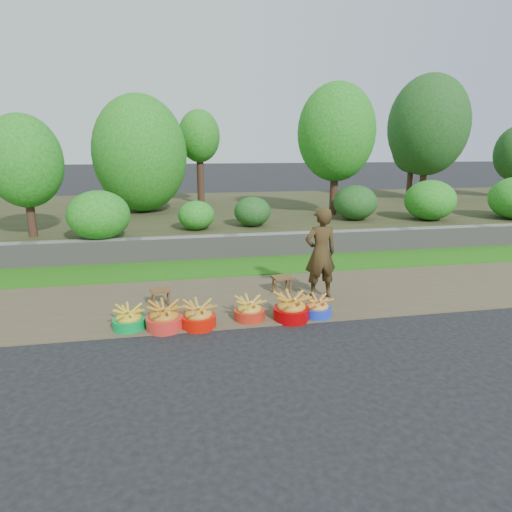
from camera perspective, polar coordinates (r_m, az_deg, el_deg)
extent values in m
plane|color=black|center=(6.42, 1.44, -9.42)|extent=(120.00, 120.00, 0.00)
cube|color=brown|center=(7.55, -0.53, -5.57)|extent=(80.00, 2.50, 0.02)
cube|color=#246A11|center=(9.43, -2.66, -1.40)|extent=(80.00, 1.50, 0.04)
cube|color=slate|center=(10.18, -3.34, 1.27)|extent=(80.00, 0.35, 0.55)
cube|color=#383A1E|center=(14.97, -5.74, 5.40)|extent=(80.00, 10.00, 0.50)
cylinder|color=#3A2419|center=(14.53, -14.85, 7.63)|extent=(0.17, 0.17, 0.96)
ellipsoid|color=#28871E|center=(14.44, -15.20, 13.00)|extent=(2.94, 2.94, 3.68)
cylinder|color=#3A2419|center=(18.38, 21.43, 10.00)|extent=(0.25, 0.25, 1.94)
ellipsoid|color=#21541C|center=(18.36, 21.99, 15.84)|extent=(3.03, 3.03, 3.79)
cylinder|color=#3A2419|center=(16.14, -7.42, 10.46)|extent=(0.26, 0.26, 1.99)
ellipsoid|color=#28871E|center=(16.11, -7.59, 15.57)|extent=(1.49, 1.49, 1.87)
cylinder|color=#3A2419|center=(11.39, -27.86, 5.39)|extent=(0.19, 0.19, 1.25)
ellipsoid|color=#28871E|center=(11.30, -28.55, 11.06)|extent=(1.70, 1.70, 2.12)
cylinder|color=#3A2419|center=(18.77, 19.82, 9.62)|extent=(0.22, 0.22, 1.55)
ellipsoid|color=#21541C|center=(18.72, 20.15, 13.44)|extent=(1.61, 1.61, 2.01)
cylinder|color=#3A2419|center=(13.64, 10.35, 9.20)|extent=(0.24, 0.24, 1.79)
ellipsoid|color=#28871E|center=(13.59, 10.66, 15.89)|extent=(2.33, 2.33, 2.92)
ellipsoid|color=#28871E|center=(13.40, 22.20, 6.90)|extent=(1.44, 1.44, 1.15)
ellipsoid|color=#28871E|center=(10.44, -20.22, 5.13)|extent=(1.40, 1.40, 1.12)
ellipsoid|color=#21541C|center=(11.48, -0.48, 5.95)|extent=(0.98, 0.98, 0.79)
ellipsoid|color=#21541C|center=(12.80, 13.08, 6.96)|extent=(1.25, 1.25, 1.00)
ellipsoid|color=#28871E|center=(11.09, -7.96, 5.40)|extent=(0.93, 0.93, 0.75)
cylinder|color=#009539|center=(6.57, -16.56, -8.67)|extent=(0.46, 0.46, 0.17)
ellipsoid|color=gold|center=(6.52, -16.64, -7.62)|extent=(0.41, 0.41, 0.27)
cylinder|color=red|center=(6.44, -12.10, -8.72)|extent=(0.53, 0.53, 0.19)
ellipsoid|color=#B4751D|center=(6.39, -12.17, -7.49)|extent=(0.47, 0.47, 0.30)
cylinder|color=red|center=(6.43, -7.64, -8.59)|extent=(0.51, 0.51, 0.18)
ellipsoid|color=#B9862A|center=(6.38, -7.69, -7.41)|extent=(0.45, 0.45, 0.29)
cylinder|color=#B62614|center=(6.62, -0.88, -7.83)|extent=(0.47, 0.47, 0.17)
ellipsoid|color=gold|center=(6.57, -0.89, -6.76)|extent=(0.42, 0.42, 0.27)
cylinder|color=#A20104|center=(6.65, 4.71, -7.65)|extent=(0.55, 0.55, 0.20)
ellipsoid|color=orange|center=(6.59, 4.74, -6.41)|extent=(0.49, 0.49, 0.32)
cylinder|color=#1936D0|center=(6.80, 8.12, -7.39)|extent=(0.45, 0.45, 0.16)
ellipsoid|color=orange|center=(6.76, 8.15, -6.40)|extent=(0.40, 0.40, 0.26)
cube|color=brown|center=(7.25, -12.63, -4.50)|extent=(0.36, 0.29, 0.04)
cylinder|color=brown|center=(7.20, -13.46, -5.86)|extent=(0.03, 0.03, 0.25)
cylinder|color=brown|center=(7.23, -11.51, -5.68)|extent=(0.03, 0.03, 0.25)
cylinder|color=brown|center=(7.36, -13.60, -5.42)|extent=(0.03, 0.03, 0.25)
cylinder|color=brown|center=(7.39, -11.69, -5.25)|extent=(0.03, 0.03, 0.25)
cube|color=brown|center=(7.72, 3.46, -2.85)|extent=(0.38, 0.32, 0.04)
cylinder|color=brown|center=(7.64, 2.82, -4.23)|extent=(0.04, 0.04, 0.26)
cylinder|color=brown|center=(7.74, 4.60, -4.00)|extent=(0.04, 0.04, 0.26)
cylinder|color=brown|center=(7.79, 2.29, -3.83)|extent=(0.04, 0.04, 0.26)
cylinder|color=brown|center=(7.89, 4.04, -3.61)|extent=(0.04, 0.04, 0.26)
imported|color=black|center=(7.42, 8.59, 0.36)|extent=(0.61, 0.43, 1.58)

